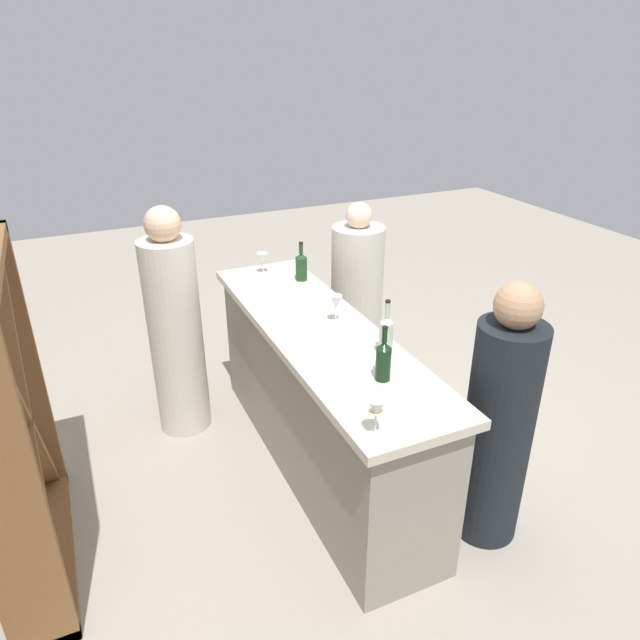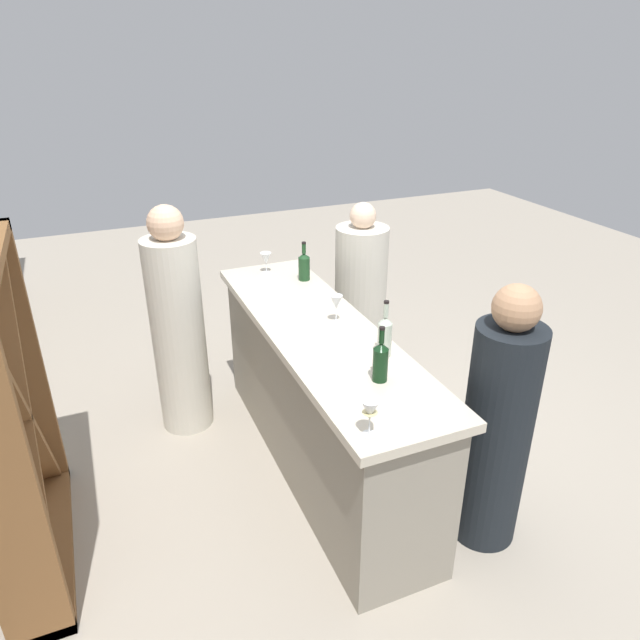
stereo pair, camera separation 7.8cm
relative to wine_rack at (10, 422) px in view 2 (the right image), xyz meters
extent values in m
plane|color=#9E9384|center=(0.08, -1.65, -0.83)|extent=(12.00, 12.00, 0.00)
cube|color=gray|center=(0.08, -1.65, -0.37)|extent=(2.21, 0.53, 0.93)
cube|color=beige|center=(0.08, -1.65, 0.12)|extent=(2.29, 0.61, 0.05)
cube|color=brown|center=(-0.57, 0.00, 0.00)|extent=(0.06, 0.28, 1.67)
cube|color=brown|center=(0.57, 0.00, 0.00)|extent=(0.06, 0.28, 1.67)
cube|color=brown|center=(0.00, 0.00, -0.80)|extent=(1.21, 0.28, 0.06)
cube|color=brown|center=(0.00, 0.00, 0.00)|extent=(1.12, 0.20, 1.57)
cube|color=brown|center=(0.00, 0.00, 0.00)|extent=(1.12, 0.20, 1.57)
cylinder|color=black|center=(-0.57, -1.70, 0.24)|extent=(0.08, 0.08, 0.17)
cone|color=black|center=(-0.57, -1.70, 0.34)|extent=(0.08, 0.08, 0.03)
cylinder|color=black|center=(-0.57, -1.70, 0.39)|extent=(0.03, 0.03, 0.07)
cylinder|color=black|center=(-0.57, -1.70, 0.43)|extent=(0.03, 0.03, 0.01)
cylinder|color=#B7C6B2|center=(-0.36, -1.83, 0.24)|extent=(0.07, 0.07, 0.19)
cone|color=#B7C6B2|center=(-0.36, -1.83, 0.35)|extent=(0.07, 0.07, 0.04)
cylinder|color=#B7C6B2|center=(-0.36, -1.83, 0.41)|extent=(0.03, 0.03, 0.08)
cylinder|color=black|center=(-0.36, -1.83, 0.46)|extent=(0.03, 0.03, 0.01)
cylinder|color=#193D1E|center=(0.81, -1.84, 0.23)|extent=(0.08, 0.08, 0.16)
cone|color=#193D1E|center=(0.81, -1.84, 0.33)|extent=(0.08, 0.08, 0.03)
cylinder|color=#193D1E|center=(0.81, -1.84, 0.38)|extent=(0.03, 0.03, 0.07)
cylinder|color=black|center=(0.81, -1.84, 0.42)|extent=(0.03, 0.03, 0.01)
cylinder|color=white|center=(0.11, -1.77, 0.15)|extent=(0.06, 0.06, 0.00)
cylinder|color=white|center=(0.11, -1.77, 0.19)|extent=(0.01, 0.01, 0.08)
cone|color=white|center=(0.11, -1.77, 0.28)|extent=(0.07, 0.07, 0.09)
cylinder|color=white|center=(1.05, -1.64, 0.15)|extent=(0.06, 0.06, 0.00)
cylinder|color=white|center=(1.05, -1.64, 0.18)|extent=(0.01, 0.01, 0.06)
cone|color=white|center=(1.05, -1.64, 0.26)|extent=(0.08, 0.08, 0.08)
cylinder|color=white|center=(-0.94, -1.45, 0.15)|extent=(0.06, 0.06, 0.00)
cylinder|color=white|center=(-0.94, -1.45, 0.19)|extent=(0.01, 0.01, 0.08)
cone|color=white|center=(-0.94, -1.45, 0.28)|extent=(0.08, 0.08, 0.09)
cone|color=beige|center=(-0.94, -1.45, 0.25)|extent=(0.07, 0.07, 0.03)
cylinder|color=beige|center=(0.94, -2.35, -0.20)|extent=(0.43, 0.43, 1.27)
sphere|color=beige|center=(0.94, -2.35, 0.52)|extent=(0.19, 0.19, 0.19)
cylinder|color=black|center=(-0.81, -2.26, -0.20)|extent=(0.43, 0.43, 1.27)
sphere|color=tan|center=(-0.81, -2.26, 0.54)|extent=(0.23, 0.23, 0.23)
cylinder|color=beige|center=(0.87, -0.95, -0.15)|extent=(0.41, 0.41, 1.37)
sphere|color=#D8AD8C|center=(0.87, -0.95, 0.64)|extent=(0.23, 0.23, 0.23)
camera|label=1|loc=(-2.66, -0.41, 1.64)|focal=32.49mm
camera|label=2|loc=(-2.69, -0.48, 1.64)|focal=32.49mm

